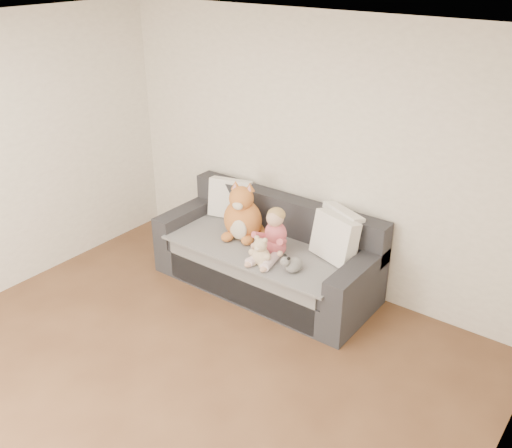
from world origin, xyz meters
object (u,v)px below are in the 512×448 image
at_px(toddler, 273,237).
at_px(sippy_cup, 260,249).
at_px(sofa, 268,257).
at_px(teddy_bear, 260,253).
at_px(plush_cat, 242,217).

distance_m(toddler, sippy_cup, 0.19).
xyz_separation_m(sofa, teddy_bear, (0.19, -0.38, 0.28)).
height_order(teddy_bear, sippy_cup, teddy_bear).
bearing_deg(toddler, plush_cat, 159.20).
bearing_deg(sippy_cup, toddler, 24.06).
xyz_separation_m(sofa, sippy_cup, (0.08, -0.23, 0.22)).
xyz_separation_m(teddy_bear, sippy_cup, (-0.12, 0.15, -0.05)).
height_order(sofa, plush_cat, plush_cat).
relative_size(toddler, teddy_bear, 1.70).
bearing_deg(sofa, teddy_bear, -63.14).
height_order(plush_cat, teddy_bear, plush_cat).
xyz_separation_m(plush_cat, teddy_bear, (0.47, -0.34, -0.11)).
relative_size(plush_cat, teddy_bear, 2.12).
bearing_deg(plush_cat, sofa, -7.96).
bearing_deg(teddy_bear, plush_cat, 140.10).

